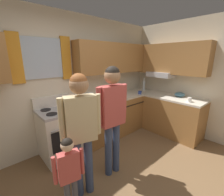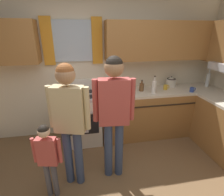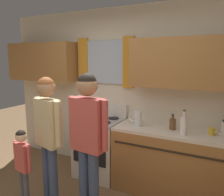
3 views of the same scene
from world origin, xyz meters
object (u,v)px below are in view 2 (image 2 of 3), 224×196
water_pitcher (117,87)px  adult_in_plaid (114,107)px  stove_oven (82,117)px  bottle_squat_brown (142,87)px  bottle_tall_clear (208,80)px  adult_holding_child (69,114)px  stovetop_kettle (171,82)px  mug_cobalt_blue (192,90)px  mug_mustard_yellow (166,87)px  bottle_milk_white (154,87)px  small_child (47,154)px

water_pitcher → adult_in_plaid: bearing=-104.2°
stove_oven → bottle_squat_brown: 1.22m
bottle_tall_clear → adult_holding_child: size_ratio=0.23×
stove_oven → adult_in_plaid: adult_in_plaid is taller
stovetop_kettle → mug_cobalt_blue: bearing=-61.0°
mug_mustard_yellow → stove_oven: bearing=179.9°
bottle_tall_clear → bottle_squat_brown: 1.37m
mug_mustard_yellow → water_pitcher: (-0.95, -0.06, 0.07)m
bottle_squat_brown → water_pitcher: (-0.48, -0.05, 0.03)m
stove_oven → mug_mustard_yellow: (1.59, -0.00, 0.48)m
stove_oven → mug_cobalt_blue: stove_oven is taller
stove_oven → water_pitcher: water_pitcher is taller
mug_mustard_yellow → adult_holding_child: size_ratio=0.07×
bottle_tall_clear → stovetop_kettle: size_ratio=1.34×
bottle_squat_brown → mug_cobalt_blue: (0.88, -0.22, -0.03)m
bottle_milk_white → adult_in_plaid: (-0.87, -0.79, 0.03)m
bottle_squat_brown → water_pitcher: 0.48m
bottle_squat_brown → stove_oven: bearing=179.8°
bottle_squat_brown → mug_mustard_yellow: bearing=0.3°
mug_cobalt_blue → water_pitcher: size_ratio=0.52×
mug_cobalt_blue → stovetop_kettle: size_ratio=0.42×
stovetop_kettle → adult_holding_child: adult_holding_child is taller
water_pitcher → adult_holding_child: (-0.76, -0.93, 0.01)m
mug_cobalt_blue → stovetop_kettle: (-0.21, 0.38, 0.05)m
bottle_milk_white → stovetop_kettle: size_ratio=1.14×
bottle_squat_brown → adult_holding_child: bearing=-141.6°
adult_holding_child → water_pitcher: bearing=50.6°
bottle_milk_white → stovetop_kettle: 0.60m
bottle_tall_clear → adult_holding_child: (-2.61, -1.01, -0.02)m
bottle_tall_clear → stovetop_kettle: bearing=168.7°
bottle_tall_clear → water_pitcher: bottle_tall_clear is taller
small_child → bottle_milk_white: bearing=30.7°
bottle_tall_clear → adult_holding_child: 2.80m
small_child → adult_in_plaid: bearing=14.3°
mug_mustard_yellow → mug_cobalt_blue: (0.40, -0.22, -0.00)m
water_pitcher → adult_holding_child: 1.20m
bottle_milk_white → small_child: bearing=-149.3°
bottle_milk_white → adult_in_plaid: bearing=-137.8°
bottle_squat_brown → mug_mustard_yellow: bottle_squat_brown is taller
bottle_tall_clear → stovetop_kettle: 0.71m
bottle_tall_clear → small_child: (-2.88, -1.18, -0.42)m
water_pitcher → small_child: water_pitcher is taller
bottle_milk_white → water_pitcher: bottle_milk_white is taller
mug_cobalt_blue → mug_mustard_yellow: bearing=151.5°
bottle_milk_white → small_child: (-1.68, -0.99, -0.40)m
mug_mustard_yellow → small_child: size_ratio=0.12×
bottle_squat_brown → mug_cobalt_blue: bearing=-13.8°
mug_mustard_yellow → stovetop_kettle: stovetop_kettle is taller
mug_cobalt_blue → stovetop_kettle: bearing=119.0°
bottle_milk_white → adult_holding_child: bearing=-149.6°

